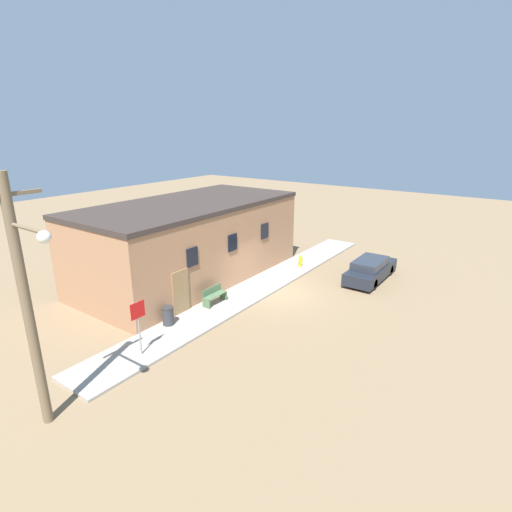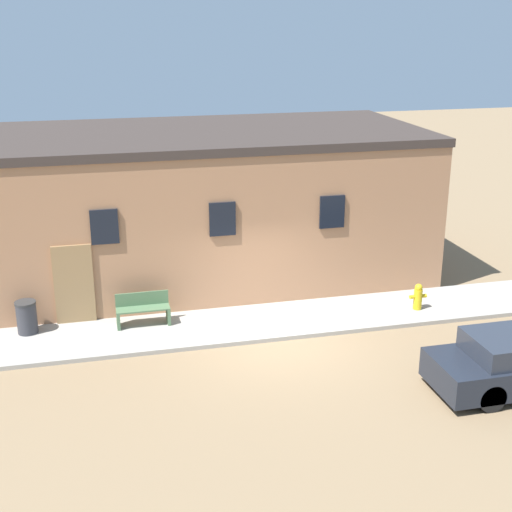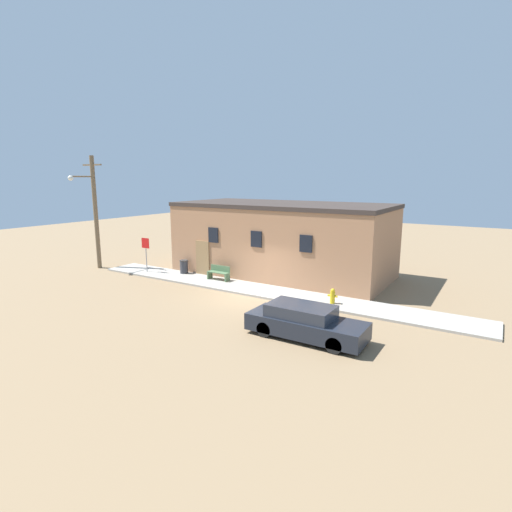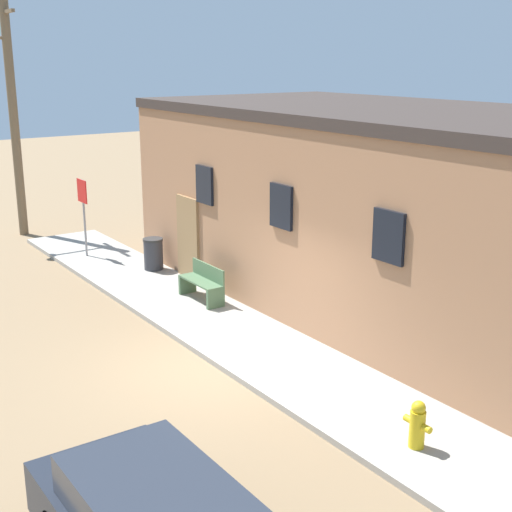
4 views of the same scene
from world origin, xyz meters
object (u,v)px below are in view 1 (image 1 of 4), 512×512
at_px(stop_sign, 138,318).
at_px(bench, 214,295).
at_px(trash_bin, 168,316).
at_px(utility_pole, 27,301).
at_px(fire_hydrant, 300,261).
at_px(parked_car, 370,270).

bearing_deg(stop_sign, bench, 8.67).
height_order(trash_bin, utility_pole, utility_pole).
relative_size(stop_sign, trash_bin, 2.60).
distance_m(stop_sign, bench, 5.32).
xyz_separation_m(trash_bin, utility_pole, (-6.24, -1.61, 3.43)).
bearing_deg(fire_hydrant, stop_sign, -179.86).
distance_m(stop_sign, utility_pole, 4.64).
bearing_deg(trash_bin, bench, -3.64).
height_order(fire_hydrant, trash_bin, trash_bin).
bearing_deg(parked_car, stop_sign, 161.92).
bearing_deg(trash_bin, parked_car, -25.92).
distance_m(bench, parked_car, 9.34).
bearing_deg(parked_car, bench, 147.38).
relative_size(fire_hydrant, utility_pole, 0.10).
bearing_deg(trash_bin, stop_sign, -157.03).
height_order(fire_hydrant, bench, bench).
bearing_deg(stop_sign, parked_car, -18.08).
bearing_deg(stop_sign, fire_hydrant, 0.14).
bearing_deg(stop_sign, utility_pole, -170.80).
relative_size(fire_hydrant, stop_sign, 0.33).
distance_m(stop_sign, trash_bin, 2.71).
distance_m(fire_hydrant, bench, 7.35).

